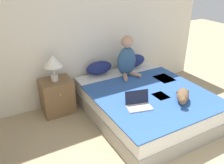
{
  "coord_description": "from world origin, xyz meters",
  "views": [
    {
      "loc": [
        -1.58,
        -0.1,
        2.31
      ],
      "look_at": [
        -0.12,
        2.5,
        0.85
      ],
      "focal_mm": 38.0,
      "sensor_mm": 36.0,
      "label": 1
    }
  ],
  "objects_px": {
    "pillow_far": "(133,61)",
    "cat_tabby": "(183,96)",
    "laptop_open": "(138,104)",
    "table_lamp": "(53,62)",
    "person_sitting": "(127,58)",
    "bed": "(144,103)",
    "pillow_near": "(99,68)",
    "nightstand": "(57,96)"
  },
  "relations": [
    {
      "from": "bed",
      "to": "nightstand",
      "type": "bearing_deg",
      "value": 145.56
    },
    {
      "from": "person_sitting",
      "to": "nightstand",
      "type": "distance_m",
      "value": 1.39
    },
    {
      "from": "pillow_near",
      "to": "pillow_far",
      "type": "xyz_separation_m",
      "value": [
        0.76,
        0.0,
        0.0
      ]
    },
    {
      "from": "laptop_open",
      "to": "table_lamp",
      "type": "height_order",
      "value": "table_lamp"
    },
    {
      "from": "pillow_near",
      "to": "person_sitting",
      "type": "bearing_deg",
      "value": -31.79
    },
    {
      "from": "bed",
      "to": "nightstand",
      "type": "distance_m",
      "value": 1.49
    },
    {
      "from": "table_lamp",
      "to": "nightstand",
      "type": "bearing_deg",
      "value": 37.49
    },
    {
      "from": "bed",
      "to": "table_lamp",
      "type": "distance_m",
      "value": 1.64
    },
    {
      "from": "bed",
      "to": "person_sitting",
      "type": "bearing_deg",
      "value": 85.68
    },
    {
      "from": "person_sitting",
      "to": "bed",
      "type": "bearing_deg",
      "value": -94.32
    },
    {
      "from": "bed",
      "to": "laptop_open",
      "type": "bearing_deg",
      "value": -136.77
    },
    {
      "from": "pillow_far",
      "to": "laptop_open",
      "type": "bearing_deg",
      "value": -120.95
    },
    {
      "from": "person_sitting",
      "to": "cat_tabby",
      "type": "distance_m",
      "value": 1.26
    },
    {
      "from": "laptop_open",
      "to": "nightstand",
      "type": "height_order",
      "value": "laptop_open"
    },
    {
      "from": "pillow_near",
      "to": "laptop_open",
      "type": "distance_m",
      "value": 1.29
    },
    {
      "from": "bed",
      "to": "pillow_far",
      "type": "bearing_deg",
      "value": 67.56
    },
    {
      "from": "person_sitting",
      "to": "cat_tabby",
      "type": "relative_size",
      "value": 1.52
    },
    {
      "from": "bed",
      "to": "cat_tabby",
      "type": "relative_size",
      "value": 4.35
    },
    {
      "from": "bed",
      "to": "table_lamp",
      "type": "relative_size",
      "value": 4.72
    },
    {
      "from": "table_lamp",
      "to": "laptop_open",
      "type": "bearing_deg",
      "value": -55.08
    },
    {
      "from": "person_sitting",
      "to": "cat_tabby",
      "type": "xyz_separation_m",
      "value": [
        0.21,
        -1.21,
        -0.23
      ]
    },
    {
      "from": "bed",
      "to": "person_sitting",
      "type": "relative_size",
      "value": 2.86
    },
    {
      "from": "nightstand",
      "to": "table_lamp",
      "type": "relative_size",
      "value": 1.36
    },
    {
      "from": "cat_tabby",
      "to": "nightstand",
      "type": "distance_m",
      "value": 2.07
    },
    {
      "from": "bed",
      "to": "nightstand",
      "type": "height_order",
      "value": "nightstand"
    },
    {
      "from": "person_sitting",
      "to": "laptop_open",
      "type": "distance_m",
      "value": 1.15
    },
    {
      "from": "bed",
      "to": "pillow_near",
      "type": "relative_size",
      "value": 4.12
    },
    {
      "from": "person_sitting",
      "to": "table_lamp",
      "type": "height_order",
      "value": "person_sitting"
    },
    {
      "from": "pillow_far",
      "to": "cat_tabby",
      "type": "xyz_separation_m",
      "value": [
        -0.12,
        -1.48,
        -0.04
      ]
    },
    {
      "from": "bed",
      "to": "nightstand",
      "type": "xyz_separation_m",
      "value": [
        -1.23,
        0.84,
        0.06
      ]
    },
    {
      "from": "pillow_far",
      "to": "table_lamp",
      "type": "bearing_deg",
      "value": -177.02
    },
    {
      "from": "pillow_near",
      "to": "cat_tabby",
      "type": "bearing_deg",
      "value": -66.5
    },
    {
      "from": "bed",
      "to": "laptop_open",
      "type": "xyz_separation_m",
      "value": [
        -0.39,
        -0.37,
        0.3
      ]
    },
    {
      "from": "pillow_far",
      "to": "nightstand",
      "type": "bearing_deg",
      "value": -177.22
    },
    {
      "from": "pillow_far",
      "to": "laptop_open",
      "type": "relative_size",
      "value": 1.28
    },
    {
      "from": "bed",
      "to": "person_sitting",
      "type": "height_order",
      "value": "person_sitting"
    },
    {
      "from": "pillow_near",
      "to": "nightstand",
      "type": "bearing_deg",
      "value": -174.73
    },
    {
      "from": "pillow_near",
      "to": "nightstand",
      "type": "height_order",
      "value": "pillow_near"
    },
    {
      "from": "pillow_far",
      "to": "bed",
      "type": "bearing_deg",
      "value": -112.44
    },
    {
      "from": "cat_tabby",
      "to": "table_lamp",
      "type": "relative_size",
      "value": 1.08
    },
    {
      "from": "pillow_far",
      "to": "cat_tabby",
      "type": "bearing_deg",
      "value": -94.5
    },
    {
      "from": "nightstand",
      "to": "table_lamp",
      "type": "xyz_separation_m",
      "value": [
        -0.01,
        -0.01,
        0.63
      ]
    }
  ]
}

